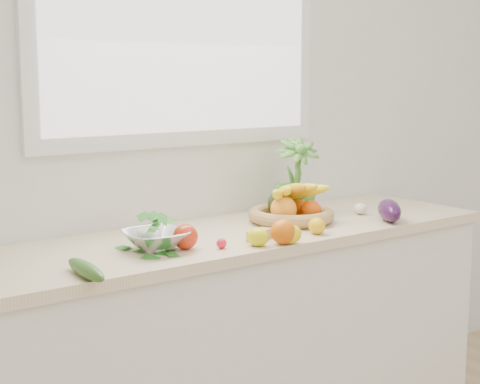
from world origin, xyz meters
TOP-DOWN VIEW (x-y plane):
  - back_wall at (0.00, 2.25)m, footprint 4.50×0.02m
  - counter_cabinet at (0.00, 1.95)m, footprint 2.20×0.58m
  - countertop at (0.00, 1.95)m, footprint 2.24×0.62m
  - window_frame at (0.00, 2.23)m, footprint 1.30×0.03m
  - window_pane at (0.00, 2.21)m, footprint 1.18×0.01m
  - orange_loose at (0.05, 1.68)m, footprint 0.11×0.11m
  - lemon_a at (-0.04, 1.71)m, footprint 0.09×0.10m
  - lemon_b at (0.25, 1.73)m, footprint 0.09×0.10m
  - lemon_c at (0.07, 1.67)m, footprint 0.11×0.11m
  - apple at (-0.26, 1.82)m, footprint 0.11×0.11m
  - ginger at (0.03, 1.78)m, footprint 0.12×0.08m
  - garlic_a at (0.66, 1.90)m, footprint 0.07×0.07m
  - garlic_b at (0.29, 1.94)m, footprint 0.06×0.06m
  - garlic_c at (0.29, 1.84)m, footprint 0.05×0.05m
  - eggplant at (0.65, 1.73)m, footprint 0.20×0.23m
  - cucumber at (-0.68, 1.69)m, footprint 0.06×0.25m
  - radish at (-0.16, 1.75)m, footprint 0.04×0.04m
  - potted_herb at (0.43, 2.05)m, footprint 0.24×0.24m
  - fruit_basket at (0.32, 1.95)m, footprint 0.40×0.40m
  - colander_with_spinach at (-0.36, 1.86)m, footprint 0.22×0.22m

SIDE VIEW (x-z plane):
  - counter_cabinet at x=0.00m, z-range 0.00..0.86m
  - countertop at x=0.00m, z-range 0.86..0.90m
  - ginger at x=0.03m, z-range 0.90..0.93m
  - radish at x=-0.16m, z-range 0.90..0.94m
  - garlic_c at x=0.29m, z-range 0.90..0.94m
  - garlic_b at x=0.29m, z-range 0.90..0.94m
  - cucumber at x=-0.68m, z-range 0.90..0.95m
  - garlic_a at x=0.66m, z-range 0.90..0.95m
  - lemon_b at x=0.25m, z-range 0.90..0.96m
  - lemon_a at x=-0.04m, z-range 0.90..0.96m
  - lemon_c at x=0.07m, z-range 0.90..0.97m
  - apple at x=-0.26m, z-range 0.90..0.99m
  - orange_loose at x=0.05m, z-range 0.90..0.99m
  - eggplant at x=0.65m, z-range 0.90..0.99m
  - fruit_basket at x=0.32m, z-range 0.86..1.04m
  - colander_with_spinach at x=-0.36m, z-range 0.90..1.02m
  - potted_herb at x=0.43m, z-range 0.89..1.22m
  - back_wall at x=0.00m, z-range 0.00..2.70m
  - window_frame at x=0.00m, z-range 1.20..2.30m
  - window_pane at x=0.00m, z-range 1.26..2.24m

